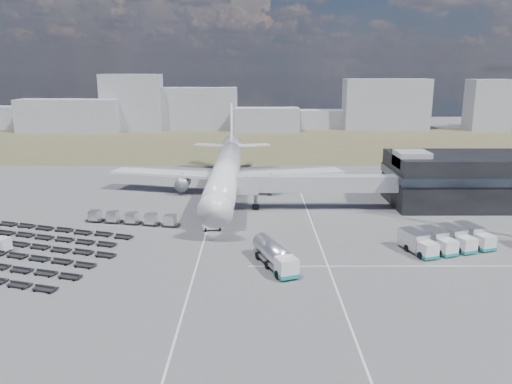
{
  "coord_description": "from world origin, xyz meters",
  "views": [
    {
      "loc": [
        5.94,
        -71.65,
        26.23
      ],
      "look_at": [
        6.24,
        18.19,
        4.0
      ],
      "focal_mm": 35.0,
      "sensor_mm": 36.0,
      "label": 1
    }
  ],
  "objects": [
    {
      "name": "lane_markings",
      "position": [
        9.77,
        3.0,
        0.01
      ],
      "size": [
        47.12,
        110.0,
        0.01
      ],
      "color": "silver",
      "rests_on": "ground"
    },
    {
      "name": "ground",
      "position": [
        0.0,
        0.0,
        0.0
      ],
      "size": [
        420.0,
        420.0,
        0.0
      ],
      "primitive_type": "plane",
      "color": "#565659",
      "rests_on": "ground"
    },
    {
      "name": "skyline",
      "position": [
        -1.65,
        149.4,
        8.47
      ],
      "size": [
        301.66,
        27.28,
        24.06
      ],
      "color": "#989AA6",
      "rests_on": "ground"
    },
    {
      "name": "jet_bridge",
      "position": [
        15.9,
        20.42,
        5.05
      ],
      "size": [
        30.3,
        3.8,
        7.05
      ],
      "color": "#939399",
      "rests_on": "ground"
    },
    {
      "name": "uld_row",
      "position": [
        -15.31,
        11.17,
        1.11
      ],
      "size": [
        16.88,
        5.12,
        1.85
      ],
      "rotation": [
        0.0,
        0.0,
        -0.2
      ],
      "color": "black",
      "rests_on": "ground"
    },
    {
      "name": "grass_strip",
      "position": [
        0.0,
        110.0,
        0.01
      ],
      "size": [
        420.0,
        90.0,
        0.01
      ],
      "primitive_type": "cube",
      "color": "#4F4F2F",
      "rests_on": "ground"
    },
    {
      "name": "service_trucks_near",
      "position": [
        34.6,
        -1.29,
        1.5
      ],
      "size": [
        14.0,
        10.49,
        2.77
      ],
      "rotation": [
        0.0,
        0.0,
        0.32
      ],
      "color": "silver",
      "rests_on": "ground"
    },
    {
      "name": "terminal",
      "position": [
        47.77,
        23.96,
        5.25
      ],
      "size": [
        30.4,
        16.4,
        11.0
      ],
      "color": "black",
      "rests_on": "ground"
    },
    {
      "name": "fuel_tanker",
      "position": [
        8.7,
        -8.22,
        1.69
      ],
      "size": [
        6.08,
        10.71,
        3.38
      ],
      "rotation": [
        0.0,
        0.0,
        0.35
      ],
      "color": "silver",
      "rests_on": "ground"
    },
    {
      "name": "airliner",
      "position": [
        0.0,
        32.38,
        5.29
      ],
      "size": [
        51.59,
        64.53,
        17.62
      ],
      "color": "silver",
      "rests_on": "ground"
    },
    {
      "name": "pushback_tug",
      "position": [
        -1.11,
        8.0,
        0.76
      ],
      "size": [
        3.73,
        2.55,
        1.53
      ],
      "primitive_type": "cube",
      "rotation": [
        0.0,
        0.0,
        0.19
      ],
      "color": "silver",
      "rests_on": "ground"
    },
    {
      "name": "catering_truck",
      "position": [
        9.28,
        39.74,
        1.29
      ],
      "size": [
        3.21,
        5.81,
        2.52
      ],
      "rotation": [
        0.0,
        0.0,
        0.18
      ],
      "color": "silver",
      "rests_on": "ground"
    },
    {
      "name": "baggage_dollies",
      "position": [
        -29.29,
        -2.42,
        0.34
      ],
      "size": [
        33.36,
        28.72,
        0.68
      ],
      "rotation": [
        0.0,
        0.0,
        -0.3
      ],
      "color": "black",
      "rests_on": "ground"
    }
  ]
}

